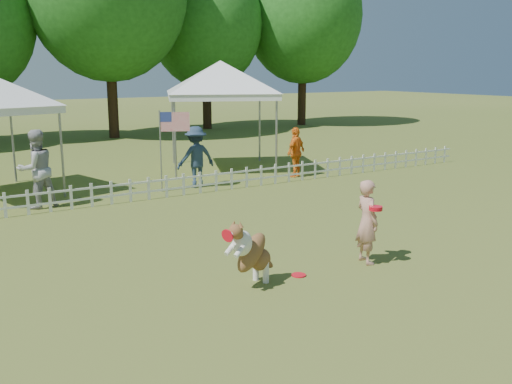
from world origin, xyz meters
TOP-DOWN VIEW (x-y plane):
  - ground at (0.00, 0.00)m, footprint 120.00×120.00m
  - picket_fence at (0.00, 7.00)m, footprint 22.00×0.08m
  - handler at (0.63, 0.27)m, footprint 0.45×0.60m
  - dog at (-1.66, 0.39)m, footprint 1.13×0.73m
  - frisbee_on_turf at (-0.77, 0.35)m, footprint 0.24×0.24m
  - canopy_tent_right at (3.10, 10.05)m, footprint 4.51×4.51m
  - flag_pole at (-0.06, 7.77)m, footprint 0.83×0.42m
  - spectator_a at (-3.38, 7.64)m, footprint 1.10×0.95m
  - spectator_b at (1.04, 7.83)m, footprint 1.14×0.66m
  - spectator_c at (4.45, 7.62)m, footprint 1.00×0.72m
  - tree_center_right at (3.00, 21.00)m, footprint 7.60×7.60m
  - tree_right at (9.00, 22.50)m, footprint 6.20×6.20m
  - tree_far_right at (15.00, 21.50)m, footprint 7.00×7.00m

SIDE VIEW (x-z plane):
  - ground at x=0.00m, z-range 0.00..0.00m
  - frisbee_on_turf at x=-0.77m, z-range 0.00..0.02m
  - picket_fence at x=0.00m, z-range 0.00..0.60m
  - dog at x=-1.66m, z-range 0.00..1.11m
  - handler at x=0.63m, z-range 0.00..1.49m
  - spectator_c at x=4.45m, z-range 0.00..1.58m
  - spectator_b at x=1.04m, z-range 0.00..1.76m
  - spectator_a at x=-3.38m, z-range 0.00..1.93m
  - flag_pole at x=-0.06m, z-range 0.00..2.26m
  - canopy_tent_right at x=3.10m, z-range 0.00..3.56m
  - tree_right at x=9.00m, z-range 0.00..10.40m
  - tree_far_right at x=15.00m, z-range 0.00..11.40m
  - tree_center_right at x=3.00m, z-range 0.00..12.60m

